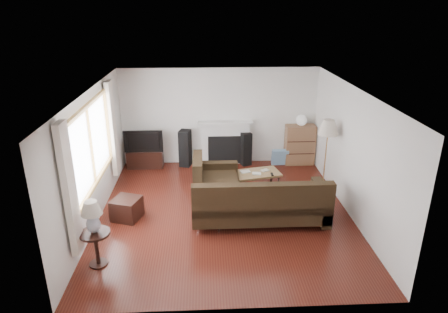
{
  "coord_description": "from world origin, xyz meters",
  "views": [
    {
      "loc": [
        -0.37,
        -7.16,
        4.02
      ],
      "look_at": [
        0.0,
        0.3,
        1.1
      ],
      "focal_mm": 32.0,
      "sensor_mm": 36.0,
      "label": 1
    }
  ],
  "objects_px": {
    "tv_stand": "(145,158)",
    "floor_lamp": "(325,158)",
    "side_table": "(97,249)",
    "sectional_sofa": "(260,200)",
    "bookshelf": "(300,145)",
    "coffee_table": "(256,181)"
  },
  "relations": [
    {
      "from": "floor_lamp",
      "to": "side_table",
      "type": "bearing_deg",
      "value": -151.51
    },
    {
      "from": "tv_stand",
      "to": "sectional_sofa",
      "type": "height_order",
      "value": "sectional_sofa"
    },
    {
      "from": "sectional_sofa",
      "to": "side_table",
      "type": "relative_size",
      "value": 4.65
    },
    {
      "from": "side_table",
      "to": "sectional_sofa",
      "type": "bearing_deg",
      "value": 24.05
    },
    {
      "from": "floor_lamp",
      "to": "bookshelf",
      "type": "bearing_deg",
      "value": 94.14
    },
    {
      "from": "floor_lamp",
      "to": "side_table",
      "type": "xyz_separation_m",
      "value": [
        -4.37,
        -2.37,
        -0.55
      ]
    },
    {
      "from": "coffee_table",
      "to": "floor_lamp",
      "type": "relative_size",
      "value": 0.62
    },
    {
      "from": "sectional_sofa",
      "to": "floor_lamp",
      "type": "relative_size",
      "value": 1.65
    },
    {
      "from": "side_table",
      "to": "coffee_table",
      "type": "bearing_deg",
      "value": 42.42
    },
    {
      "from": "tv_stand",
      "to": "floor_lamp",
      "type": "distance_m",
      "value": 4.54
    },
    {
      "from": "tv_stand",
      "to": "coffee_table",
      "type": "distance_m",
      "value": 3.06
    },
    {
      "from": "sectional_sofa",
      "to": "coffee_table",
      "type": "relative_size",
      "value": 2.65
    },
    {
      "from": "tv_stand",
      "to": "side_table",
      "type": "xyz_separation_m",
      "value": [
        -0.23,
        -4.13,
        0.08
      ]
    },
    {
      "from": "sectional_sofa",
      "to": "side_table",
      "type": "height_order",
      "value": "sectional_sofa"
    },
    {
      "from": "coffee_table",
      "to": "bookshelf",
      "type": "bearing_deg",
      "value": 36.17
    },
    {
      "from": "tv_stand",
      "to": "side_table",
      "type": "bearing_deg",
      "value": -93.13
    },
    {
      "from": "tv_stand",
      "to": "side_table",
      "type": "height_order",
      "value": "side_table"
    },
    {
      "from": "coffee_table",
      "to": "floor_lamp",
      "type": "bearing_deg",
      "value": -23.51
    },
    {
      "from": "bookshelf",
      "to": "floor_lamp",
      "type": "relative_size",
      "value": 0.61
    },
    {
      "from": "sectional_sofa",
      "to": "bookshelf",
      "type": "bearing_deg",
      "value": 63.73
    },
    {
      "from": "sectional_sofa",
      "to": "side_table",
      "type": "bearing_deg",
      "value": -155.95
    },
    {
      "from": "sectional_sofa",
      "to": "floor_lamp",
      "type": "bearing_deg",
      "value": 35.6
    }
  ]
}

